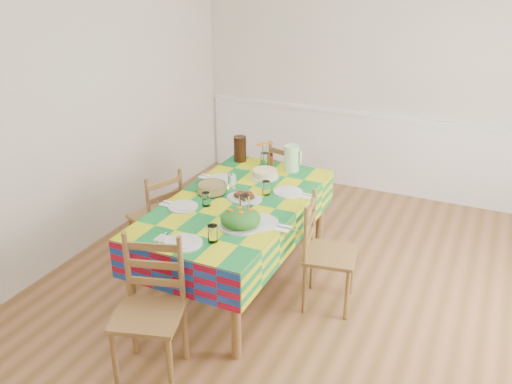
% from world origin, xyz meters
% --- Properties ---
extents(room, '(4.58, 5.08, 2.78)m').
position_xyz_m(room, '(0.00, 0.00, 1.35)').
color(room, brown).
rests_on(room, ground).
extents(wainscot, '(4.41, 0.06, 0.92)m').
position_xyz_m(wainscot, '(0.00, 2.48, 0.49)').
color(wainscot, white).
rests_on(wainscot, room).
extents(dining_table, '(1.03, 1.91, 0.75)m').
position_xyz_m(dining_table, '(-0.70, 0.09, 0.66)').
color(dining_table, brown).
rests_on(dining_table, room).
extents(setting_near_head, '(0.42, 0.28, 0.12)m').
position_xyz_m(setting_near_head, '(-0.66, -0.65, 0.77)').
color(setting_near_head, silver).
rests_on(setting_near_head, dining_table).
extents(setting_left_near, '(0.43, 0.26, 0.11)m').
position_xyz_m(setting_left_near, '(-0.98, -0.16, 0.77)').
color(setting_left_near, silver).
rests_on(setting_left_near, dining_table).
extents(setting_left_far, '(0.47, 0.28, 0.12)m').
position_xyz_m(setting_left_far, '(-0.96, 0.38, 0.77)').
color(setting_left_far, silver).
rests_on(setting_left_far, dining_table).
extents(setting_right_near, '(0.54, 0.31, 0.14)m').
position_xyz_m(setting_right_near, '(-0.43, -0.15, 0.78)').
color(setting_right_near, silver).
rests_on(setting_right_near, dining_table).
extents(setting_right_far, '(0.46, 0.26, 0.12)m').
position_xyz_m(setting_right_far, '(-0.43, 0.37, 0.77)').
color(setting_right_far, silver).
rests_on(setting_right_far, dining_table).
extents(meat_platter, '(0.30, 0.22, 0.06)m').
position_xyz_m(meat_platter, '(-0.66, 0.14, 0.77)').
color(meat_platter, silver).
rests_on(meat_platter, dining_table).
extents(salad_platter, '(0.33, 0.33, 0.14)m').
position_xyz_m(salad_platter, '(-0.48, -0.28, 0.80)').
color(salad_platter, silver).
rests_on(salad_platter, dining_table).
extents(pasta_bowl, '(0.24, 0.24, 0.09)m').
position_xyz_m(pasta_bowl, '(-0.96, 0.14, 0.79)').
color(pasta_bowl, white).
rests_on(pasta_bowl, dining_table).
extents(cake, '(0.25, 0.25, 0.07)m').
position_xyz_m(cake, '(-0.70, 0.64, 0.78)').
color(cake, silver).
rests_on(cake, dining_table).
extents(serving_utensils, '(0.14, 0.31, 0.01)m').
position_xyz_m(serving_utensils, '(-0.57, -0.02, 0.75)').
color(serving_utensils, black).
rests_on(serving_utensils, dining_table).
extents(flower_vase, '(0.15, 0.13, 0.25)m').
position_xyz_m(flower_vase, '(-0.81, 0.88, 0.85)').
color(flower_vase, white).
rests_on(flower_vase, dining_table).
extents(hot_sauce, '(0.03, 0.03, 0.14)m').
position_xyz_m(hot_sauce, '(-0.74, 0.88, 0.82)').
color(hot_sauce, '#AE300D').
rests_on(hot_sauce, dining_table).
extents(green_pitcher, '(0.14, 0.14, 0.24)m').
position_xyz_m(green_pitcher, '(-0.54, 0.89, 0.86)').
color(green_pitcher, '#AFE19F').
rests_on(green_pitcher, dining_table).
extents(tea_pitcher, '(0.12, 0.12, 0.24)m').
position_xyz_m(tea_pitcher, '(-1.08, 0.91, 0.87)').
color(tea_pitcher, black).
rests_on(tea_pitcher, dining_table).
extents(name_card, '(0.08, 0.03, 0.02)m').
position_xyz_m(name_card, '(-0.72, -0.79, 0.75)').
color(name_card, silver).
rests_on(name_card, dining_table).
extents(chair_near, '(0.52, 0.51, 0.95)m').
position_xyz_m(chair_near, '(-0.72, -1.11, 0.47)').
color(chair_near, brown).
rests_on(chair_near, room).
extents(chair_far, '(0.46, 0.45, 0.87)m').
position_xyz_m(chair_far, '(-0.71, 1.30, 0.43)').
color(chair_far, brown).
rests_on(chair_far, room).
extents(chair_left, '(0.49, 0.50, 0.89)m').
position_xyz_m(chair_left, '(-1.47, 0.08, 0.44)').
color(chair_left, brown).
rests_on(chair_left, room).
extents(chair_right, '(0.44, 0.46, 0.91)m').
position_xyz_m(chair_right, '(0.06, 0.08, 0.45)').
color(chair_right, brown).
rests_on(chair_right, room).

